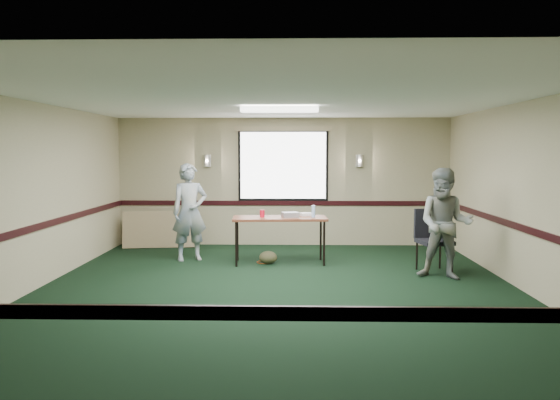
{
  "coord_description": "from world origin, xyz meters",
  "views": [
    {
      "loc": [
        0.22,
        -7.55,
        1.97
      ],
      "look_at": [
        0.0,
        1.3,
        1.2
      ],
      "focal_mm": 35.0,
      "sensor_mm": 36.0,
      "label": 1
    }
  ],
  "objects_px": {
    "conference_chair": "(432,235)",
    "projector": "(290,215)",
    "person_left": "(190,212)",
    "person_right": "(445,224)",
    "folding_table": "(280,221)"
  },
  "relations": [
    {
      "from": "conference_chair",
      "to": "folding_table",
      "type": "bearing_deg",
      "value": 156.44
    },
    {
      "from": "projector",
      "to": "conference_chair",
      "type": "xyz_separation_m",
      "value": [
        2.37,
        -0.5,
        -0.27
      ]
    },
    {
      "from": "projector",
      "to": "person_left",
      "type": "bearing_deg",
      "value": 155.86
    },
    {
      "from": "folding_table",
      "to": "person_right",
      "type": "distance_m",
      "value": 2.84
    },
    {
      "from": "folding_table",
      "to": "projector",
      "type": "bearing_deg",
      "value": -12.59
    },
    {
      "from": "conference_chair",
      "to": "person_right",
      "type": "height_order",
      "value": "person_right"
    },
    {
      "from": "projector",
      "to": "person_right",
      "type": "xyz_separation_m",
      "value": [
        2.42,
        -1.1,
        -0.01
      ]
    },
    {
      "from": "person_left",
      "to": "person_right",
      "type": "xyz_separation_m",
      "value": [
        4.26,
        -1.38,
        -0.02
      ]
    },
    {
      "from": "projector",
      "to": "person_left",
      "type": "xyz_separation_m",
      "value": [
        -1.84,
        0.28,
        0.01
      ]
    },
    {
      "from": "conference_chair",
      "to": "person_left",
      "type": "bearing_deg",
      "value": 157.61
    },
    {
      "from": "folding_table",
      "to": "person_left",
      "type": "relative_size",
      "value": 0.96
    },
    {
      "from": "folding_table",
      "to": "conference_chair",
      "type": "xyz_separation_m",
      "value": [
        2.56,
        -0.53,
        -0.17
      ]
    },
    {
      "from": "conference_chair",
      "to": "projector",
      "type": "bearing_deg",
      "value": 156.24
    },
    {
      "from": "person_left",
      "to": "person_right",
      "type": "height_order",
      "value": "person_left"
    },
    {
      "from": "conference_chair",
      "to": "person_left",
      "type": "xyz_separation_m",
      "value": [
        -4.21,
        0.78,
        0.28
      ]
    }
  ]
}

